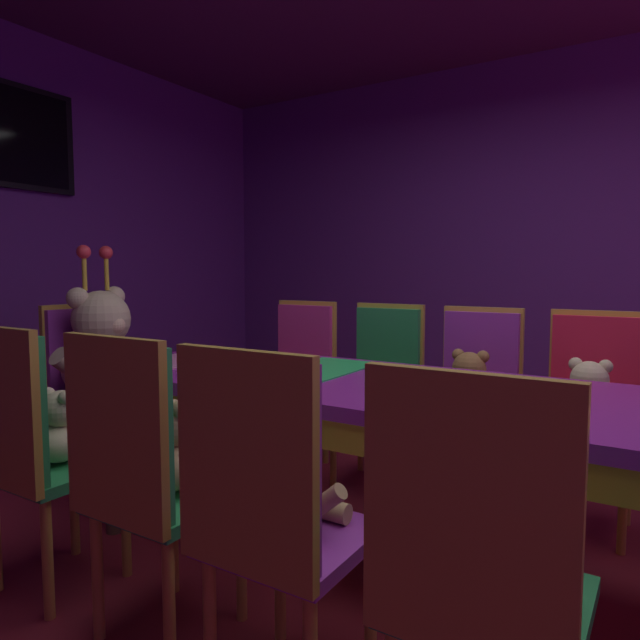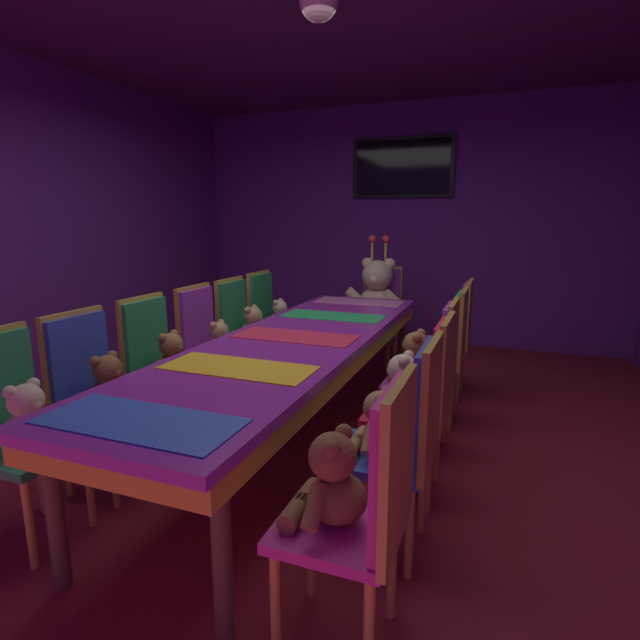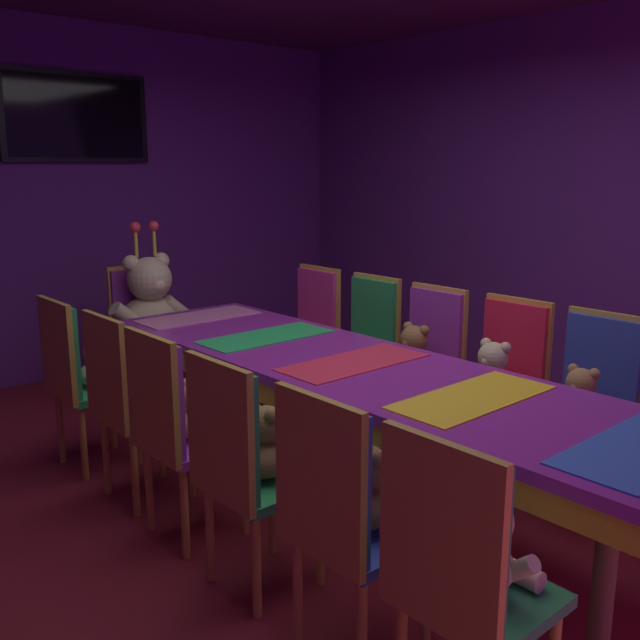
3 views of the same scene
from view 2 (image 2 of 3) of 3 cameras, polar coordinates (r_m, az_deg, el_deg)
The scene contains 29 objects.
ground_plane at distance 3.36m, azimuth -2.73°, elevation -14.33°, with size 7.90×7.90×0.00m, color maroon.
wall_back at distance 6.08m, azimuth 9.51°, elevation 10.84°, with size 5.20×0.12×2.80m, color #59267F.
banquet_table at distance 3.12m, azimuth -2.85°, elevation -3.43°, with size 0.90×3.34×0.75m.
chair_left_0 at distance 2.69m, azimuth -32.63°, elevation -9.20°, with size 0.42×0.41×0.98m.
teddy_left_0 at distance 2.58m, azimuth -30.65°, elevation -9.97°, with size 0.25×0.33×0.31m.
chair_left_1 at distance 2.98m, azimuth -25.23°, elevation -6.51°, with size 0.42×0.41×0.98m.
teddy_left_1 at distance 2.89m, azimuth -23.19°, elevation -7.05°, with size 0.25×0.33×0.31m.
chair_left_2 at distance 3.38m, azimuth -18.67°, elevation -3.97°, with size 0.42×0.41×0.98m.
teddy_left_2 at distance 3.29m, azimuth -16.70°, elevation -4.35°, with size 0.25×0.33×0.31m.
chair_left_3 at distance 3.78m, azimuth -13.33°, elevation -2.01°, with size 0.42×0.41×0.98m.
teddy_left_3 at distance 3.71m, azimuth -11.49°, elevation -2.49°, with size 0.23×0.29×0.28m.
chair_left_4 at distance 4.18m, azimuth -9.42°, elevation -0.56°, with size 0.42×0.41×0.98m.
teddy_left_4 at distance 4.11m, azimuth -7.67°, elevation -0.80°, with size 0.25×0.33×0.31m.
chair_left_5 at distance 4.67m, azimuth -6.22°, elevation 0.80°, with size 0.42×0.41×0.98m.
teddy_left_5 at distance 4.61m, azimuth -4.62°, elevation 0.46°, with size 0.23×0.30×0.28m.
chair_right_0 at distance 1.70m, azimuth 6.21°, elevation -19.25°, with size 0.42×0.41×0.98m.
teddy_right_0 at distance 1.74m, azimuth 1.29°, elevation -18.39°, with size 0.27×0.35×0.33m.
chair_right_1 at distance 2.18m, azimuth 10.53°, elevation -12.17°, with size 0.42×0.41×0.98m.
teddy_right_1 at distance 2.21m, azimuth 6.77°, elevation -12.08°, with size 0.24×0.31×0.29m.
chair_right_2 at distance 2.64m, azimuth 12.53°, elevation -7.95°, with size 0.42×0.41×0.98m.
teddy_right_2 at distance 2.66m, azimuth 9.39°, elevation -7.64°, with size 0.27×0.34×0.32m.
chair_right_3 at distance 3.15m, azimuth 13.52°, elevation -4.80°, with size 0.42×0.41×0.98m.
teddy_right_3 at distance 3.16m, azimuth 10.89°, elevation -4.54°, with size 0.27×0.35×0.33m.
chair_right_4 at distance 3.65m, azimuth 14.88°, elevation -2.57°, with size 0.42×0.41×0.98m.
chair_right_5 at distance 4.20m, azimuth 15.71°, elevation -0.79°, with size 0.42×0.41×0.98m.
throne_chair at distance 5.19m, azimuth 7.02°, elevation 1.89°, with size 0.41×0.42×0.98m.
king_teddy_bear at distance 5.01m, azimuth 6.60°, elevation 3.09°, with size 0.66×0.51×0.85m.
wall_tv at distance 6.02m, azimuth 9.54°, elevation 17.03°, with size 1.17×0.06×0.68m.
pendant_light at distance 2.95m, azimuth -0.15°, elevation 33.09°, with size 0.20×0.20×0.20m, color white.
Camera 2 is at (1.22, -2.76, 1.47)m, focal length 27.60 mm.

